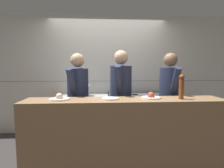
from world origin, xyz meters
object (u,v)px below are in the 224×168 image
(chefs_knife, at_px, (140,95))
(oven_range, at_px, (85,117))
(stock_pot, at_px, (83,90))
(chef_head_cook, at_px, (78,99))
(chef_line, at_px, (169,98))
(chef_sous, at_px, (121,97))
(plated_dish_main, at_px, (59,98))
(pepper_mill, at_px, (181,86))
(plated_dish_appetiser, at_px, (110,98))
(plated_dish_dessert, at_px, (151,97))

(chefs_knife, bearing_deg, oven_range, 173.97)
(oven_range, bearing_deg, stock_pot, -171.86)
(oven_range, bearing_deg, chef_head_cook, -93.44)
(chef_line, bearing_deg, chef_sous, -178.88)
(stock_pot, bearing_deg, plated_dish_main, -98.83)
(plated_dish_main, relative_size, pepper_mill, 0.81)
(chefs_knife, height_order, plated_dish_main, plated_dish_main)
(plated_dish_appetiser, bearing_deg, oven_range, 111.16)
(oven_range, xyz_separation_m, stock_pot, (-0.03, -0.00, 0.55))
(plated_dish_main, bearing_deg, pepper_mill, -2.18)
(chef_line, bearing_deg, plated_dish_main, -162.18)
(chefs_knife, height_order, plated_dish_dessert, plated_dish_dessert)
(chefs_knife, bearing_deg, plated_dish_appetiser, -121.72)
(oven_range, xyz_separation_m, plated_dish_dessert, (1.03, -1.15, 0.61))
(plated_dish_appetiser, distance_m, chef_sous, 0.56)
(chefs_knife, distance_m, chef_line, 0.66)
(pepper_mill, bearing_deg, plated_dish_dessert, 167.01)
(plated_dish_appetiser, bearing_deg, chef_head_cook, 133.75)
(chef_head_cook, bearing_deg, plated_dish_appetiser, -31.43)
(plated_dish_appetiser, xyz_separation_m, chef_sous, (0.20, 0.52, -0.07))
(plated_dish_dessert, xyz_separation_m, chef_line, (0.46, 0.49, -0.11))
(chefs_knife, height_order, pepper_mill, pepper_mill)
(chef_line, bearing_deg, stock_pot, 157.63)
(chef_head_cook, relative_size, chef_line, 0.99)
(oven_range, relative_size, chef_line, 0.57)
(pepper_mill, bearing_deg, stock_pot, 139.54)
(stock_pot, bearing_deg, chef_sous, -43.40)
(chef_head_cook, bearing_deg, oven_range, 101.38)
(chefs_knife, distance_m, pepper_mill, 1.20)
(chefs_knife, bearing_deg, plated_dish_main, -141.51)
(chef_sous, bearing_deg, pepper_mill, -22.41)
(stock_pot, bearing_deg, chef_line, -23.33)
(oven_range, relative_size, plated_dish_appetiser, 4.10)
(plated_dish_dessert, bearing_deg, oven_range, 131.73)
(oven_range, height_order, stock_pot, stock_pot)
(pepper_mill, height_order, chef_line, chef_line)
(chefs_knife, distance_m, plated_dish_dessert, 1.05)
(plated_dish_main, bearing_deg, chefs_knife, 38.49)
(stock_pot, bearing_deg, chefs_knife, -5.61)
(oven_range, xyz_separation_m, chef_head_cook, (-0.04, -0.66, 0.49))
(plated_dish_main, distance_m, chef_sous, 1.02)
(stock_pot, relative_size, chef_sous, 0.18)
(plated_dish_dessert, relative_size, chef_head_cook, 0.16)
(chef_head_cook, xyz_separation_m, chef_sous, (0.70, -0.00, 0.03))
(chef_head_cook, bearing_deg, chefs_knife, 40.06)
(chef_line, bearing_deg, chefs_knife, 125.31)
(plated_dish_main, bearing_deg, chef_line, 16.86)
(plated_dish_dessert, height_order, chef_line, chef_line)
(stock_pot, xyz_separation_m, chef_line, (1.53, -0.66, -0.05))
(pepper_mill, bearing_deg, chef_head_cook, 158.35)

